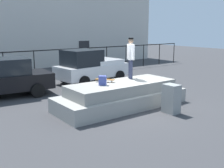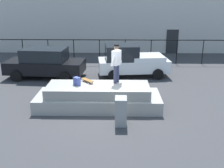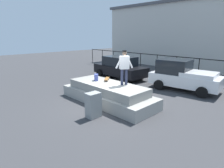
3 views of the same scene
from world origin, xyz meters
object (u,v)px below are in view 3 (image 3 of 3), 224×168
object	(u,v)px
car_white_pickup_mid	(183,75)
utility_box	(93,105)
skateboarder	(124,65)
skateboard	(107,79)
backpack	(96,77)
car_black_sedan_near	(120,67)

from	to	relation	value
car_white_pickup_mid	utility_box	bearing A→B (deg)	-95.79
skateboarder	utility_box	size ratio (longest dim) A/B	1.58
skateboard	backpack	distance (m)	0.59
skateboard	utility_box	world-z (taller)	skateboard
skateboarder	skateboard	size ratio (longest dim) A/B	2.37
backpack	utility_box	distance (m)	2.67
skateboard	utility_box	xyz separation A→B (m)	(1.50, -2.18, -0.56)
skateboarder	car_white_pickup_mid	distance (m)	4.82
skateboarder	car_white_pickup_mid	world-z (taller)	skateboarder
backpack	utility_box	xyz separation A→B (m)	(1.90, -1.76, -0.64)
utility_box	car_black_sedan_near	bearing A→B (deg)	125.94
backpack	car_white_pickup_mid	world-z (taller)	car_white_pickup_mid
backpack	utility_box	world-z (taller)	backpack
skateboarder	backpack	xyz separation A→B (m)	(-1.71, -0.40, -0.82)
backpack	skateboarder	bearing A→B (deg)	56.37
car_white_pickup_mid	car_black_sedan_near	bearing A→B (deg)	-175.13
skateboarder	backpack	distance (m)	1.94
car_black_sedan_near	car_white_pickup_mid	bearing A→B (deg)	4.87
skateboarder	utility_box	bearing A→B (deg)	-85.03
skateboarder	car_black_sedan_near	distance (m)	6.08
skateboarder	backpack	size ratio (longest dim) A/B	4.87
car_black_sedan_near	car_white_pickup_mid	size ratio (longest dim) A/B	1.07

